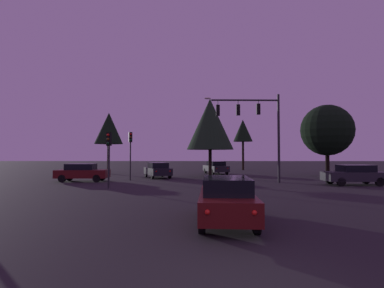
# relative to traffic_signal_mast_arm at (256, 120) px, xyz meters

# --- Properties ---
(ground_plane) EXTENTS (168.00, 168.00, 0.00)m
(ground_plane) POSITION_rel_traffic_signal_mast_arm_xyz_m (-4.17, 4.75, -5.17)
(ground_plane) COLOR black
(ground_plane) RESTS_ON ground
(traffic_signal_mast_arm) EXTENTS (6.28, 0.48, 7.32)m
(traffic_signal_mast_arm) POSITION_rel_traffic_signal_mast_arm_xyz_m (0.00, 0.00, 0.00)
(traffic_signal_mast_arm) COLOR #232326
(traffic_signal_mast_arm) RESTS_ON ground
(traffic_light_corner_left) EXTENTS (0.34, 0.37, 3.80)m
(traffic_light_corner_left) POSITION_rel_traffic_signal_mast_arm_xyz_m (-10.90, -4.48, -2.46)
(traffic_light_corner_left) COLOR #232326
(traffic_light_corner_left) RESTS_ON ground
(traffic_light_corner_right) EXTENTS (0.37, 0.39, 4.32)m
(traffic_light_corner_right) POSITION_rel_traffic_signal_mast_arm_xyz_m (-10.81, 2.05, -2.11)
(traffic_light_corner_right) COLOR #232326
(traffic_light_corner_right) RESTS_ON ground
(car_nearside_lane) EXTENTS (2.01, 4.70, 1.52)m
(car_nearside_lane) POSITION_rel_traffic_signal_mast_arm_xyz_m (-4.02, -14.67, -4.37)
(car_nearside_lane) COLOR #4C0F0F
(car_nearside_lane) RESTS_ON ground
(car_crossing_left) EXTENTS (4.44, 1.96, 1.52)m
(car_crossing_left) POSITION_rel_traffic_signal_mast_arm_xyz_m (-14.70, 0.93, -4.37)
(car_crossing_left) COLOR #4C0F0F
(car_crossing_left) RESTS_ON ground
(car_crossing_right) EXTENTS (4.48, 2.04, 1.52)m
(car_crossing_right) POSITION_rel_traffic_signal_mast_arm_xyz_m (6.99, -2.04, -4.37)
(car_crossing_right) COLOR #232328
(car_crossing_right) RESTS_ON ground
(car_far_lane) EXTENTS (2.98, 4.82, 1.52)m
(car_far_lane) POSITION_rel_traffic_signal_mast_arm_xyz_m (-2.49, 11.33, -4.37)
(car_far_lane) COLOR #232328
(car_far_lane) RESTS_ON ground
(car_parked_lot) EXTENTS (3.31, 4.74, 1.52)m
(car_parked_lot) POSITION_rel_traffic_signal_mast_arm_xyz_m (-8.73, 5.09, -4.37)
(car_parked_lot) COLOR black
(car_parked_lot) RESTS_ON ground
(tree_behind_sign) EXTENTS (3.37, 3.37, 7.40)m
(tree_behind_sign) POSITION_rel_traffic_signal_mast_arm_xyz_m (-15.41, 11.32, 0.31)
(tree_behind_sign) COLOR black
(tree_behind_sign) RESTS_ON ground
(tree_left_far) EXTENTS (2.92, 2.92, 7.68)m
(tree_left_far) POSITION_rel_traffic_signal_mast_arm_xyz_m (2.34, 20.82, 0.78)
(tree_left_far) COLOR black
(tree_left_far) RESTS_ON ground
(tree_center_horizon) EXTENTS (4.85, 4.85, 8.16)m
(tree_center_horizon) POSITION_rel_traffic_signal_mast_arm_xyz_m (-3.43, 6.36, 0.32)
(tree_center_horizon) COLOR black
(tree_center_horizon) RESTS_ON ground
(tree_right_cluster) EXTENTS (5.46, 5.46, 7.66)m
(tree_right_cluster) POSITION_rel_traffic_signal_mast_arm_xyz_m (9.16, 7.40, -0.24)
(tree_right_cluster) COLOR black
(tree_right_cluster) RESTS_ON ground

